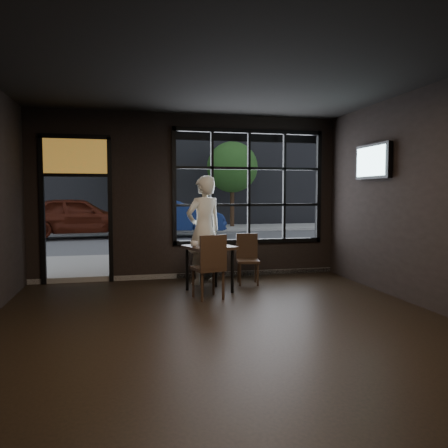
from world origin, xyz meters
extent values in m
cube|color=black|center=(0.00, 0.00, -0.01)|extent=(6.00, 7.00, 0.02)
cube|color=black|center=(0.00, 0.00, 3.21)|extent=(6.00, 7.00, 0.02)
cube|color=black|center=(1.20, 3.50, 1.80)|extent=(3.06, 0.12, 2.28)
cube|color=orange|center=(-2.10, 3.50, 2.35)|extent=(1.20, 0.06, 0.70)
cube|color=#545456|center=(0.00, 24.00, -0.02)|extent=(60.00, 41.00, 0.04)
cube|color=#5B5956|center=(0.00, 23.00, 7.50)|extent=(28.00, 12.00, 15.00)
cube|color=black|center=(0.15, 2.24, 0.39)|extent=(0.91, 0.91, 0.79)
cube|color=black|center=(0.05, 1.78, 0.51)|extent=(0.54, 0.54, 1.03)
cube|color=black|center=(0.96, 2.68, 0.46)|extent=(0.45, 0.45, 0.92)
imported|color=silver|center=(0.18, 2.91, 0.99)|extent=(0.85, 0.72, 1.99)
imported|color=silver|center=(-0.12, 2.15, 0.83)|extent=(0.17, 0.17, 0.10)
cube|color=black|center=(2.93, 1.82, 2.21)|extent=(0.12, 1.02, 0.59)
imported|color=navy|center=(0.39, 11.79, 0.80)|extent=(4.33, 1.78, 1.40)
imported|color=#45150A|center=(-2.99, 11.97, 0.82)|extent=(4.38, 2.07, 1.45)
cylinder|color=#332114|center=(-1.00, 14.89, 1.24)|extent=(0.23, 0.23, 2.49)
sphere|color=#29551F|center=(-1.00, 14.89, 3.28)|extent=(2.71, 2.71, 2.71)
cylinder|color=#332114|center=(3.71, 15.27, 1.11)|extent=(0.20, 0.20, 2.21)
sphere|color=#1C611C|center=(3.71, 15.27, 2.91)|extent=(2.41, 2.41, 2.41)
camera|label=1|loc=(-1.19, -4.95, 1.66)|focal=35.00mm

